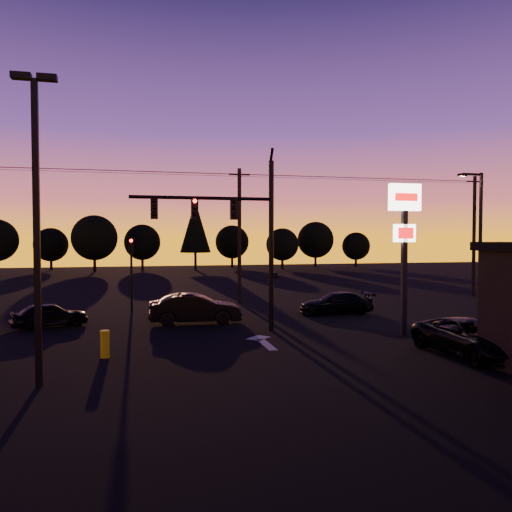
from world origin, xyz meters
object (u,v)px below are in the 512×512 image
at_px(pylon_sign, 404,226).
at_px(streetlight, 479,237).
at_px(traffic_signal_mast, 238,226).
at_px(parking_lot_light, 36,208).
at_px(bollard, 105,344).
at_px(car_mid, 195,309).
at_px(suv_parked, 471,338).
at_px(car_right, 336,303).
at_px(car_left, 50,315).
at_px(secondary_signal, 131,264).

relative_size(pylon_sign, streetlight, 0.85).
bearing_deg(streetlight, traffic_signal_mast, -173.86).
distance_m(parking_lot_light, pylon_sign, 15.19).
distance_m(bollard, car_mid, 7.65).
distance_m(traffic_signal_mast, suv_parked, 10.89).
relative_size(traffic_signal_mast, bollard, 8.55).
height_order(parking_lot_light, bollard, parking_lot_light).
height_order(pylon_sign, suv_parked, pylon_sign).
bearing_deg(streetlight, car_mid, 175.53).
height_order(pylon_sign, car_right, pylon_sign).
bearing_deg(suv_parked, streetlight, 48.04).
height_order(streetlight, car_right, streetlight).
relative_size(car_left, suv_parked, 0.73).
height_order(parking_lot_light, car_left, parking_lot_light).
bearing_deg(bollard, car_mid, 58.14).
height_order(secondary_signal, bollard, secondary_signal).
height_order(traffic_signal_mast, suv_parked, traffic_signal_mast).
xyz_separation_m(secondary_signal, suv_parked, (12.39, -14.14, -2.18)).
height_order(pylon_sign, streetlight, streetlight).
height_order(secondary_signal, car_right, secondary_signal).
height_order(traffic_signal_mast, secondary_signal, traffic_signal_mast).
distance_m(parking_lot_light, car_left, 11.40).
xyz_separation_m(secondary_signal, car_mid, (3.21, -4.76, -2.10)).
bearing_deg(car_mid, bollard, 151.75).
bearing_deg(secondary_signal, pylon_sign, -39.77).
bearing_deg(secondary_signal, bollard, -94.20).
relative_size(secondary_signal, car_left, 1.22).
height_order(bollard, suv_parked, suv_parked).
xyz_separation_m(streetlight, car_mid, (-15.70, 1.23, -3.65)).
distance_m(traffic_signal_mast, streetlight, 14.10).
distance_m(secondary_signal, car_left, 6.11).
bearing_deg(suv_parked, car_mid, 131.04).
relative_size(bollard, car_right, 0.23).
xyz_separation_m(car_mid, suv_parked, (9.18, -9.38, -0.09)).
bearing_deg(traffic_signal_mast, car_left, 159.20).
relative_size(pylon_sign, bollard, 6.78).
bearing_deg(streetlight, car_left, 175.43).
height_order(car_left, suv_parked, suv_parked).
bearing_deg(car_mid, streetlight, -90.85).
distance_m(secondary_signal, parking_lot_light, 14.90).
relative_size(secondary_signal, bollard, 4.34).
height_order(streetlight, bollard, streetlight).
distance_m(secondary_signal, streetlight, 19.89).
bearing_deg(streetlight, parking_lot_light, -158.35).
bearing_deg(car_left, suv_parked, -141.71).
bearing_deg(parking_lot_light, car_mid, 59.58).
distance_m(secondary_signal, bollard, 11.53).
relative_size(streetlight, suv_parked, 1.64).
height_order(secondary_signal, streetlight, streetlight).
relative_size(pylon_sign, car_left, 1.91).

